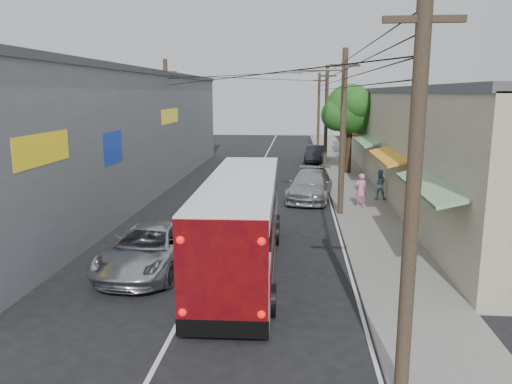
{
  "coord_description": "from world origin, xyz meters",
  "views": [
    {
      "loc": [
        3.09,
        -11.15,
        5.97
      ],
      "look_at": [
        1.4,
        8.7,
        1.98
      ],
      "focal_mm": 35.0,
      "sensor_mm": 36.0,
      "label": 1
    }
  ],
  "objects_px": {
    "parked_suv": "(310,185)",
    "pedestrian_far": "(379,184)",
    "pedestrian_near": "(361,190)",
    "parked_car_mid": "(313,176)",
    "jeepney": "(151,248)",
    "coach_bus": "(242,221)",
    "parked_car_far": "(315,154)"
  },
  "relations": [
    {
      "from": "parked_suv",
      "to": "parked_car_far",
      "type": "relative_size",
      "value": 1.27
    },
    {
      "from": "parked_suv",
      "to": "parked_car_mid",
      "type": "distance_m",
      "value": 3.76
    },
    {
      "from": "jeepney",
      "to": "pedestrian_far",
      "type": "distance_m",
      "value": 15.1
    },
    {
      "from": "parked_car_far",
      "to": "pedestrian_near",
      "type": "relative_size",
      "value": 2.46
    },
    {
      "from": "jeepney",
      "to": "parked_suv",
      "type": "xyz_separation_m",
      "value": [
        5.68,
        12.02,
        0.04
      ]
    },
    {
      "from": "jeepney",
      "to": "parked_car_far",
      "type": "distance_m",
      "value": 28.32
    },
    {
      "from": "parked_suv",
      "to": "pedestrian_far",
      "type": "distance_m",
      "value": 3.81
    },
    {
      "from": "parked_car_far",
      "to": "parked_car_mid",
      "type": "bearing_deg",
      "value": -85.21
    },
    {
      "from": "coach_bus",
      "to": "pedestrian_far",
      "type": "distance_m",
      "value": 12.91
    },
    {
      "from": "pedestrian_near",
      "to": "parked_car_mid",
      "type": "bearing_deg",
      "value": -91.18
    },
    {
      "from": "parked_suv",
      "to": "pedestrian_far",
      "type": "bearing_deg",
      "value": 3.71
    },
    {
      "from": "parked_car_far",
      "to": "pedestrian_near",
      "type": "bearing_deg",
      "value": -77.14
    },
    {
      "from": "pedestrian_near",
      "to": "coach_bus",
      "type": "bearing_deg",
      "value": 38.97
    },
    {
      "from": "parked_car_far",
      "to": "coach_bus",
      "type": "bearing_deg",
      "value": -89.91
    },
    {
      "from": "parked_car_mid",
      "to": "pedestrian_near",
      "type": "relative_size",
      "value": 2.31
    },
    {
      "from": "pedestrian_far",
      "to": "parked_car_mid",
      "type": "bearing_deg",
      "value": -42.93
    },
    {
      "from": "coach_bus",
      "to": "jeepney",
      "type": "bearing_deg",
      "value": -171.1
    },
    {
      "from": "parked_car_mid",
      "to": "pedestrian_near",
      "type": "distance_m",
      "value": 6.5
    },
    {
      "from": "coach_bus",
      "to": "jeepney",
      "type": "height_order",
      "value": "coach_bus"
    },
    {
      "from": "pedestrian_near",
      "to": "pedestrian_far",
      "type": "bearing_deg",
      "value": -142.62
    },
    {
      "from": "pedestrian_near",
      "to": "parked_suv",
      "type": "bearing_deg",
      "value": -64.09
    },
    {
      "from": "jeepney",
      "to": "pedestrian_far",
      "type": "xyz_separation_m",
      "value": [
        9.48,
        11.75,
        0.19
      ]
    },
    {
      "from": "pedestrian_near",
      "to": "pedestrian_far",
      "type": "distance_m",
      "value": 2.42
    },
    {
      "from": "coach_bus",
      "to": "parked_car_mid",
      "type": "distance_m",
      "value": 15.5
    },
    {
      "from": "parked_suv",
      "to": "pedestrian_near",
      "type": "relative_size",
      "value": 3.11
    },
    {
      "from": "parked_suv",
      "to": "parked_car_mid",
      "type": "xyz_separation_m",
      "value": [
        0.29,
        3.74,
        -0.1
      ]
    },
    {
      "from": "pedestrian_near",
      "to": "parked_car_far",
      "type": "bearing_deg",
      "value": -105.97
    },
    {
      "from": "parked_suv",
      "to": "parked_car_far",
      "type": "bearing_deg",
      "value": 94.74
    },
    {
      "from": "parked_car_mid",
      "to": "pedestrian_near",
      "type": "bearing_deg",
      "value": -61.91
    },
    {
      "from": "jeepney",
      "to": "coach_bus",
      "type": "bearing_deg",
      "value": 14.7
    },
    {
      "from": "coach_bus",
      "to": "parked_suv",
      "type": "height_order",
      "value": "coach_bus"
    },
    {
      "from": "jeepney",
      "to": "parked_car_far",
      "type": "bearing_deg",
      "value": 81.1
    }
  ]
}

